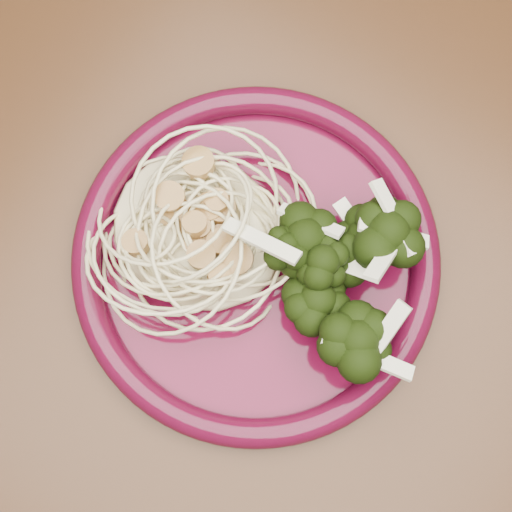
{
  "coord_description": "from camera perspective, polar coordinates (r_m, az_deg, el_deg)",
  "views": [
    {
      "loc": [
        0.0,
        -0.15,
        1.25
      ],
      "look_at": [
        -0.06,
        -0.06,
        0.77
      ],
      "focal_mm": 50.0,
      "sensor_mm": 36.0,
      "label": 1
    }
  ],
  "objects": [
    {
      "name": "onion_garnish",
      "position": [
        0.45,
        6.47,
        -1.85
      ],
      "size": [
        0.08,
        0.11,
        0.05
      ],
      "primitive_type": null,
      "rotation": [
        0.0,
        0.0,
        0.14
      ],
      "color": "#F3F2CD",
      "rests_on": "broccoli_pile"
    },
    {
      "name": "scallop_cluster",
      "position": [
        0.47,
        -5.07,
        3.27
      ],
      "size": [
        0.13,
        0.13,
        0.04
      ],
      "primitive_type": null,
      "rotation": [
        0.0,
        0.0,
        0.14
      ],
      "color": "#B68641",
      "rests_on": "spaghetti_pile"
    },
    {
      "name": "broccoli_pile",
      "position": [
        0.48,
        6.05,
        -2.56
      ],
      "size": [
        0.11,
        0.16,
        0.05
      ],
      "primitive_type": "ellipsoid",
      "rotation": [
        0.0,
        0.0,
        0.14
      ],
      "color": "black",
      "rests_on": "dinner_plate"
    },
    {
      "name": "dinner_plate",
      "position": [
        0.5,
        0.0,
        -0.25
      ],
      "size": [
        0.29,
        0.29,
        0.02
      ],
      "rotation": [
        0.0,
        0.0,
        0.14
      ],
      "color": "#4F0820",
      "rests_on": "dining_table"
    },
    {
      "name": "dining_table",
      "position": [
        0.62,
        7.57,
        -0.65
      ],
      "size": [
        1.2,
        0.8,
        0.75
      ],
      "color": "#472814",
      "rests_on": "ground"
    },
    {
      "name": "spaghetti_pile",
      "position": [
        0.5,
        -4.74,
        2.25
      ],
      "size": [
        0.14,
        0.13,
        0.03
      ],
      "primitive_type": "ellipsoid",
      "rotation": [
        0.0,
        0.0,
        0.14
      ],
      "color": "beige",
      "rests_on": "dinner_plate"
    }
  ]
}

